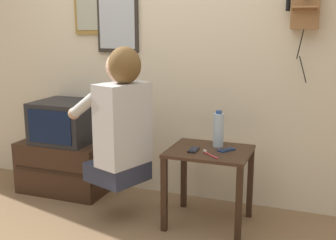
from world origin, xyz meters
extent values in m
cube|color=beige|center=(0.00, 1.06, 1.27)|extent=(6.80, 0.05, 2.55)
cube|color=#382316|center=(0.49, 0.59, 0.55)|extent=(0.57, 0.49, 0.02)
cube|color=black|center=(0.23, 0.37, 0.27)|extent=(0.04, 0.04, 0.54)
cube|color=black|center=(0.75, 0.37, 0.27)|extent=(0.04, 0.04, 0.54)
cube|color=black|center=(0.23, 0.81, 0.27)|extent=(0.04, 0.04, 0.54)
cube|color=black|center=(0.75, 0.81, 0.27)|extent=(0.04, 0.04, 0.54)
cube|color=#2D3347|center=(-0.17, 0.45, 0.37)|extent=(0.46, 0.47, 0.14)
cube|color=silver|center=(-0.10, 0.42, 0.74)|extent=(0.34, 0.43, 0.59)
sphere|color=tan|center=(-0.10, 0.42, 1.14)|extent=(0.22, 0.22, 0.22)
ellipsoid|color=brown|center=(-0.07, 0.41, 1.16)|extent=(0.29, 0.30, 0.26)
cylinder|color=silver|center=(-0.37, 0.35, 0.87)|extent=(0.29, 0.17, 0.21)
cylinder|color=silver|center=(-0.26, 0.65, 0.87)|extent=(0.29, 0.17, 0.21)
sphere|color=tan|center=(-0.48, 0.39, 0.79)|extent=(0.09, 0.09, 0.09)
sphere|color=tan|center=(-0.37, 0.69, 0.79)|extent=(0.09, 0.09, 0.09)
cube|color=#382316|center=(-0.85, 0.77, 0.22)|extent=(0.76, 0.43, 0.44)
cube|color=black|center=(-0.85, 0.55, 0.24)|extent=(0.68, 0.01, 0.02)
cube|color=#232326|center=(-0.84, 0.79, 0.62)|extent=(0.49, 0.45, 0.35)
cube|color=#0C1938|center=(-0.84, 0.56, 0.62)|extent=(0.40, 0.01, 0.28)
cube|color=olive|center=(1.05, 0.98, 1.59)|extent=(0.19, 0.11, 0.38)
cube|color=olive|center=(1.05, 0.90, 1.54)|extent=(0.17, 0.07, 0.03)
cylinder|color=black|center=(0.94, 0.98, 1.57)|extent=(0.03, 0.03, 0.09)
cylinder|color=black|center=(1.04, 0.97, 1.30)|extent=(0.04, 0.04, 0.22)
cylinder|color=black|center=(1.06, 0.97, 1.12)|extent=(0.07, 0.06, 0.19)
cube|color=olive|center=(-0.66, 1.03, 1.60)|extent=(0.35, 0.02, 0.50)
cube|color=#A8AD99|center=(-0.66, 1.01, 1.60)|extent=(0.30, 0.01, 0.43)
cube|color=#2D2823|center=(-0.43, 1.02, 1.54)|extent=(0.37, 0.03, 0.67)
cube|color=#B2BCC6|center=(-0.43, 1.01, 1.54)|extent=(0.32, 0.01, 0.60)
cube|color=black|center=(0.39, 0.53, 0.57)|extent=(0.06, 0.13, 0.01)
cube|color=black|center=(0.39, 0.53, 0.57)|extent=(0.05, 0.10, 0.00)
cube|color=navy|center=(0.61, 0.61, 0.57)|extent=(0.12, 0.14, 0.01)
cube|color=black|center=(0.61, 0.61, 0.57)|extent=(0.10, 0.11, 0.00)
cylinder|color=#ADC6DB|center=(0.52, 0.70, 0.68)|extent=(0.08, 0.08, 0.24)
cylinder|color=#2D4C8C|center=(0.52, 0.70, 0.82)|extent=(0.04, 0.04, 0.02)
cylinder|color=#D83F4C|center=(0.53, 0.46, 0.57)|extent=(0.13, 0.12, 0.01)
cube|color=white|center=(0.48, 0.51, 0.58)|extent=(0.03, 0.03, 0.01)
camera|label=1|loc=(1.21, -2.19, 1.41)|focal=45.00mm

